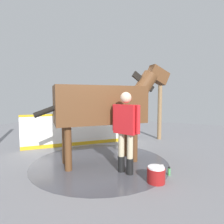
# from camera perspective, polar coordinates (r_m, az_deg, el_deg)

# --- Properties ---
(ground_plane) EXTENTS (16.00, 16.00, 0.02)m
(ground_plane) POSITION_cam_1_polar(r_m,az_deg,el_deg) (5.15, -6.21, -14.26)
(ground_plane) COLOR gray
(wet_patch) EXTENTS (3.42, 3.42, 0.00)m
(wet_patch) POSITION_cam_1_polar(r_m,az_deg,el_deg) (4.92, -3.54, -15.03)
(wet_patch) COLOR #4C4C54
(wet_patch) RESTS_ON ground
(barrier_wall) EXTENTS (2.88, 2.95, 1.10)m
(barrier_wall) POSITION_cam_1_polar(r_m,az_deg,el_deg) (6.53, -8.48, -5.49)
(barrier_wall) COLOR white
(barrier_wall) RESTS_ON ground
(roof_post_near) EXTENTS (0.16, 0.16, 2.67)m
(roof_post_near) POSITION_cam_1_polar(r_m,az_deg,el_deg) (7.44, 14.43, 2.08)
(roof_post_near) COLOR olive
(roof_post_near) RESTS_ON ground
(horse) EXTENTS (2.62, 2.67, 2.53)m
(horse) POSITION_cam_1_polar(r_m,az_deg,el_deg) (4.67, -2.25, 2.36)
(horse) COLOR brown
(horse) RESTS_ON ground
(handler) EXTENTS (0.68, 0.34, 1.76)m
(handler) POSITION_cam_1_polar(r_m,az_deg,el_deg) (4.01, 4.21, -4.41)
(handler) COLOR black
(handler) RESTS_ON ground
(wash_bucket) EXTENTS (0.35, 0.35, 0.31)m
(wash_bucket) POSITION_cam_1_polar(r_m,az_deg,el_deg) (3.91, 13.34, -18.16)
(wash_bucket) COLOR maroon
(wash_bucket) RESTS_ON ground
(bottle_shampoo) EXTENTS (0.08, 0.08, 0.24)m
(bottle_shampoo) POSITION_cam_1_polar(r_m,az_deg,el_deg) (4.23, 15.08, -16.98)
(bottle_shampoo) COLOR #D8CC4C
(bottle_shampoo) RESTS_ON ground
(bottle_spray) EXTENTS (0.06, 0.06, 0.18)m
(bottle_spray) POSITION_cam_1_polar(r_m,az_deg,el_deg) (4.31, 17.09, -16.98)
(bottle_spray) COLOR #4CA559
(bottle_spray) RESTS_ON ground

